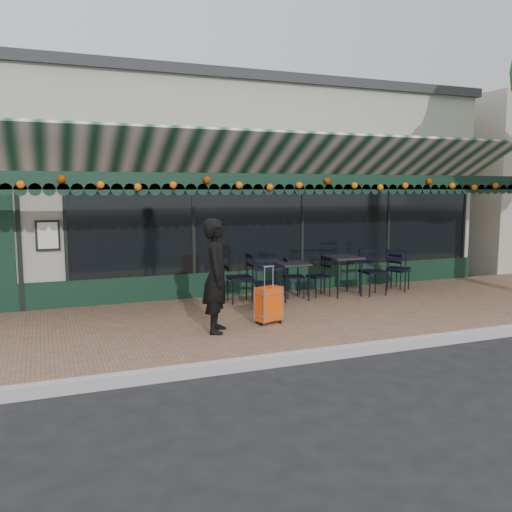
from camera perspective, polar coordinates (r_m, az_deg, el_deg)
name	(u,v)px	position (r m, az deg, el deg)	size (l,w,h in m)	color
ground	(338,356)	(7.83, 8.61, -10.33)	(80.00, 80.00, 0.00)	black
sidewalk	(280,319)	(9.52, 2.52, -6.63)	(18.00, 4.00, 0.15)	brown
curb	(341,352)	(7.74, 8.92, -9.95)	(18.00, 0.16, 0.15)	#9E9E99
restaurant_building	(192,191)	(14.77, -6.81, 6.81)	(12.00, 9.60, 4.50)	#A49C8E
woman	(217,276)	(8.24, -4.17, -2.08)	(0.64, 0.42, 1.74)	black
suitcase	(269,304)	(8.83, 1.34, -5.12)	(0.46, 0.35, 0.94)	#EB4207
cafe_table_a	(343,260)	(11.24, 9.15, -0.44)	(0.65, 0.65, 0.81)	black
cafe_table_b	(292,267)	(10.67, 3.82, -1.12)	(0.60, 0.60, 0.73)	black
chair_a_left	(319,277)	(11.09, 6.61, -2.18)	(0.40, 0.40, 0.81)	black
chair_a_right	(399,271)	(12.31, 14.79, -1.50)	(0.39, 0.39, 0.79)	black
chair_a_front	(373,272)	(11.41, 12.21, -1.67)	(0.48, 0.48, 0.95)	black
chair_a_extra	(398,269)	(12.04, 14.76, -1.36)	(0.46, 0.46, 0.92)	black
chair_b_left	(240,278)	(10.46, -1.72, -2.33)	(0.47, 0.47, 0.94)	black
chair_b_right	(294,277)	(10.97, 4.03, -2.25)	(0.40, 0.40, 0.81)	black
chair_b_front	(267,284)	(9.83, 1.22, -2.99)	(0.46, 0.46, 0.92)	black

